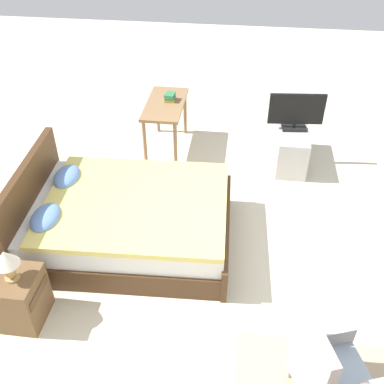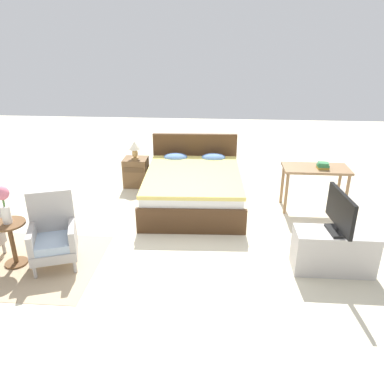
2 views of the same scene
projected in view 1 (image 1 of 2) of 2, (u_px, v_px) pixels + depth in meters
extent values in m
plane|color=beige|center=(222.00, 261.00, 4.84)|extent=(16.00, 16.00, 0.00)
cube|color=#472D19|center=(131.00, 231.00, 5.02)|extent=(1.66, 2.25, 0.28)
cube|color=white|center=(129.00, 213.00, 4.86)|extent=(1.60, 2.16, 0.24)
cube|color=#EAD66B|center=(136.00, 203.00, 4.76)|extent=(1.64, 1.99, 0.06)
cube|color=#472D19|center=(33.00, 202.00, 4.88)|extent=(1.60, 0.15, 0.96)
cube|color=#472D19|center=(226.00, 232.00, 4.91)|extent=(1.60, 0.13, 0.40)
ellipsoid|color=#668ED1|center=(46.00, 217.00, 4.51)|extent=(0.45, 0.30, 0.14)
ellipsoid|color=#668ED1|center=(67.00, 176.00, 5.07)|extent=(0.45, 0.30, 0.14)
cylinder|color=#ADA8A3|center=(341.00, 360.00, 3.82)|extent=(0.04, 0.04, 0.16)
cylinder|color=#ADA8A3|center=(290.00, 370.00, 3.75)|extent=(0.04, 0.04, 0.16)
cube|color=#ADA8A3|center=(331.00, 381.00, 3.52)|extent=(0.69, 0.69, 0.12)
cube|color=#A3B7CC|center=(334.00, 374.00, 3.45)|extent=(0.63, 0.63, 0.10)
cube|color=#ADA8A3|center=(312.00, 360.00, 3.25)|extent=(0.54, 0.25, 0.64)
cube|color=#ADA8A3|center=(322.00, 342.00, 3.58)|extent=(0.24, 0.51, 0.26)
cube|color=brown|center=(20.00, 298.00, 4.11)|extent=(0.44, 0.40, 0.54)
cube|color=brown|center=(39.00, 293.00, 4.02)|extent=(0.37, 0.01, 0.09)
cylinder|color=tan|center=(12.00, 277.00, 3.94)|extent=(0.13, 0.13, 0.02)
ellipsoid|color=tan|center=(10.00, 270.00, 3.88)|extent=(0.11, 0.11, 0.16)
cone|color=silver|center=(5.00, 258.00, 3.79)|extent=(0.22, 0.22, 0.15)
cube|color=#B7B2AD|center=(291.00, 145.00, 6.20)|extent=(0.96, 0.40, 0.53)
cube|color=black|center=(294.00, 128.00, 6.03)|extent=(0.23, 0.34, 0.03)
cylinder|color=black|center=(294.00, 125.00, 6.01)|extent=(0.04, 0.04, 0.05)
cube|color=black|center=(297.00, 109.00, 5.86)|extent=(0.11, 0.73, 0.42)
cube|color=black|center=(296.00, 108.00, 5.88)|extent=(0.07, 0.67, 0.38)
cylinder|color=#8E6B47|center=(175.00, 146.00, 6.05)|extent=(0.05, 0.05, 0.69)
cylinder|color=#8E6B47|center=(185.00, 113.00, 6.79)|extent=(0.05, 0.05, 0.69)
cylinder|color=#8E6B47|center=(145.00, 143.00, 6.09)|extent=(0.05, 0.05, 0.69)
cylinder|color=#8E6B47|center=(158.00, 111.00, 6.83)|extent=(0.05, 0.05, 0.69)
cube|color=#8E6B47|center=(165.00, 104.00, 6.21)|extent=(1.04, 0.52, 0.04)
cube|color=#B79333|center=(170.00, 99.00, 6.25)|extent=(0.18, 0.15, 0.03)
cube|color=#337A47|center=(170.00, 97.00, 6.23)|extent=(0.18, 0.14, 0.03)
cube|color=#337A47|center=(170.00, 95.00, 6.21)|extent=(0.18, 0.15, 0.03)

